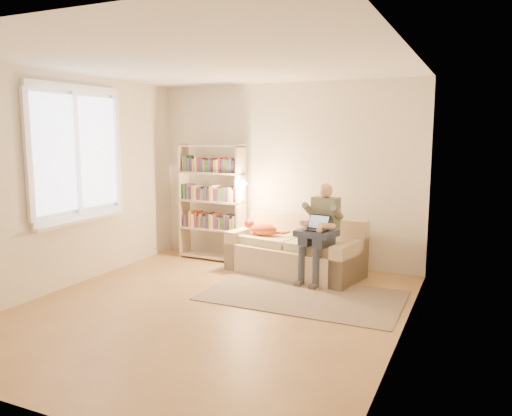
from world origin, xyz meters
The scene contains 14 objects.
floor centered at (0.00, 0.00, 0.00)m, with size 4.50×4.50×0.00m, color #9C7647.
ceiling centered at (0.00, 0.00, 2.60)m, with size 4.00×4.50×0.02m, color white.
wall_left centered at (-2.00, 0.00, 1.30)m, with size 0.02×4.50×2.60m, color silver.
wall_right centered at (2.00, 0.00, 1.30)m, with size 0.02×4.50×2.60m, color silver.
wall_back centered at (0.00, 2.25, 1.30)m, with size 4.00×0.02×2.60m, color silver.
wall_front centered at (0.00, -2.25, 1.30)m, with size 4.00×0.02×2.60m, color silver.
window centered at (-1.95, 0.20, 1.38)m, with size 0.12×1.52×1.69m.
sofa centered at (0.36, 1.74, 0.28)m, with size 1.92×1.13×0.76m.
person centered at (0.77, 1.51, 0.71)m, with size 0.43×0.59×1.26m.
cat centered at (-0.09, 1.71, 0.58)m, with size 0.60×0.27×0.22m.
blanket centered at (0.69, 1.42, 0.65)m, with size 0.47×0.38×0.08m, color #282F46.
laptop centered at (0.69, 1.43, 0.73)m, with size 0.32×0.30×0.23m.
bookshelf centered at (-1.04, 1.90, 0.96)m, with size 1.15×0.35×1.73m.
rug centered at (0.78, 0.84, 0.01)m, with size 2.27×1.34×0.01m, color gray.
Camera 1 is at (2.62, -4.51, 1.90)m, focal length 35.00 mm.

